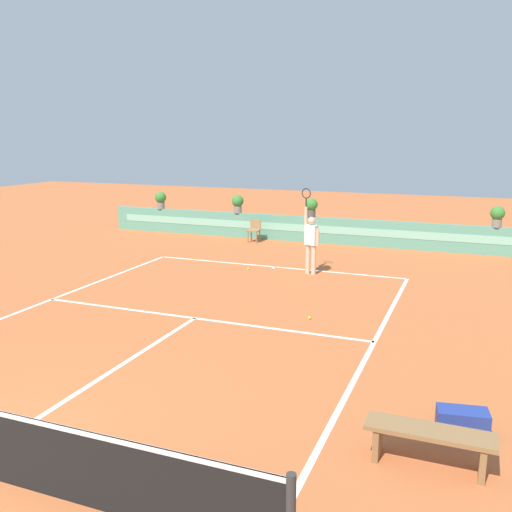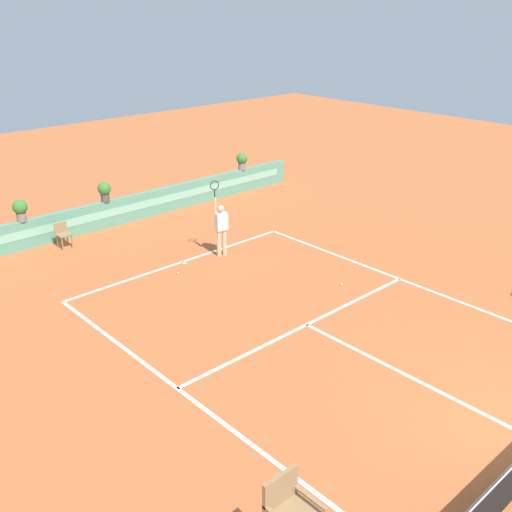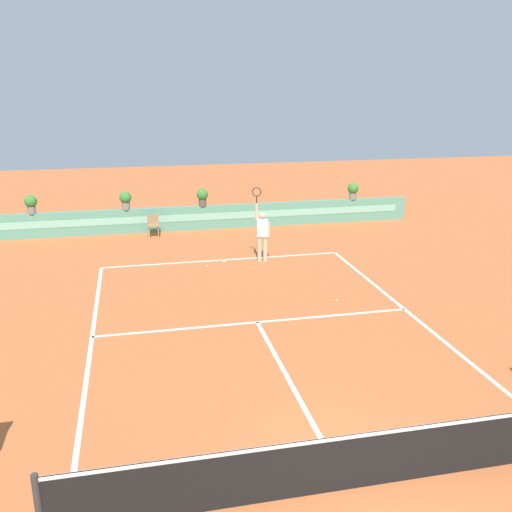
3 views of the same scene
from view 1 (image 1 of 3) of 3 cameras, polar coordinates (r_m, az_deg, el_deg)
ground_plane at (r=12.75m, az=-7.07°, el=-6.82°), size 60.00×60.00×0.00m
court_lines at (r=13.35m, az=-5.59°, el=-5.88°), size 8.32×11.94×0.01m
back_wall_barrier at (r=22.04m, az=5.90°, el=2.67°), size 18.00×0.21×1.00m
ball_kid_chair at (r=22.06m, az=-0.16°, el=2.68°), size 0.44×0.44×0.85m
bench_courtside at (r=7.78m, az=17.15°, el=-17.29°), size 1.60×0.44×0.51m
gear_bag at (r=8.75m, az=20.19°, el=-15.49°), size 0.75×0.47×0.36m
tennis_player at (r=16.91m, az=5.59°, el=1.65°), size 0.61×0.30×2.58m
tennis_ball_near_baseline at (r=17.53m, az=-0.80°, el=-1.32°), size 0.07×0.07×0.07m
tennis_ball_mid_court at (r=12.99m, az=5.45°, el=-6.25°), size 0.07×0.07×0.07m
potted_plant_far_right at (r=21.12m, az=23.28°, el=3.82°), size 0.48×0.48×0.72m
potted_plant_centre at (r=21.94m, az=5.65°, el=5.04°), size 0.48×0.48×0.72m
potted_plant_left at (r=22.98m, az=-1.87°, el=5.42°), size 0.48×0.48×0.72m
potted_plant_far_left at (r=24.64m, az=-9.64°, el=5.71°), size 0.48×0.48×0.72m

